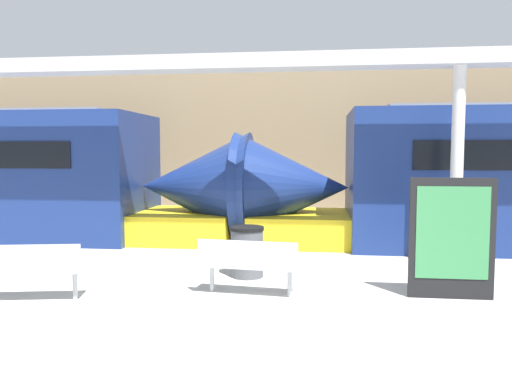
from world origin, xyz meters
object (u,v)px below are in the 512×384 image
at_px(bench_near, 249,262).
at_px(trash_bin, 247,252).
at_px(bench_far, 31,267).
at_px(poster_board, 452,238).
at_px(support_column_near, 457,168).

relative_size(bench_near, trash_bin, 1.79).
bearing_deg(bench_near, trash_bin, 105.52).
relative_size(bench_near, bench_far, 1.02).
relative_size(bench_far, poster_board, 0.85).
bearing_deg(bench_far, support_column_near, 13.13).
relative_size(trash_bin, poster_board, 0.49).
height_order(bench_near, support_column_near, support_column_near).
height_order(bench_far, support_column_near, support_column_near).
distance_m(bench_far, support_column_near, 7.43).
bearing_deg(poster_board, support_column_near, 73.99).
xyz_separation_m(bench_far, trash_bin, (2.89, 1.81, -0.07)).
relative_size(bench_far, support_column_near, 0.41).
xyz_separation_m(bench_far, poster_board, (6.05, 0.87, 0.39)).
bearing_deg(support_column_near, bench_near, -147.08).
bearing_deg(poster_board, bench_near, -176.21).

